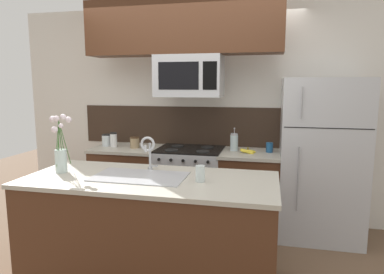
% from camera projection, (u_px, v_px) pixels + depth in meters
% --- Properties ---
extents(ground_plane, '(10.00, 10.00, 0.00)m').
position_uv_depth(ground_plane, '(168.00, 261.00, 3.26)').
color(ground_plane, brown).
extents(rear_partition, '(5.20, 0.10, 2.60)m').
position_uv_depth(rear_partition, '(220.00, 114.00, 4.23)').
color(rear_partition, silver).
rests_on(rear_partition, ground).
extents(splash_band, '(2.96, 0.01, 0.48)m').
position_uv_depth(splash_band, '(196.00, 126.00, 4.26)').
color(splash_band, '#332319').
rests_on(splash_band, rear_partition).
extents(back_counter_left, '(0.81, 0.65, 0.91)m').
position_uv_depth(back_counter_left, '(129.00, 183.00, 4.22)').
color(back_counter_left, '#4C2B19').
rests_on(back_counter_left, ground).
extents(back_counter_right, '(0.67, 0.65, 0.91)m').
position_uv_depth(back_counter_right, '(250.00, 191.00, 3.90)').
color(back_counter_right, '#4C2B19').
rests_on(back_counter_right, ground).
extents(stove_range, '(0.76, 0.64, 0.93)m').
position_uv_depth(stove_range, '(190.00, 187.00, 4.05)').
color(stove_range, '#B7BABF').
rests_on(stove_range, ground).
extents(microwave, '(0.74, 0.40, 0.46)m').
position_uv_depth(microwave, '(189.00, 76.00, 3.84)').
color(microwave, '#B7BABF').
extents(upper_cabinet_band, '(2.18, 0.34, 0.60)m').
position_uv_depth(upper_cabinet_band, '(182.00, 27.00, 3.75)').
color(upper_cabinet_band, '#4C2B19').
extents(refrigerator, '(0.86, 0.74, 1.73)m').
position_uv_depth(refrigerator, '(321.00, 159.00, 3.69)').
color(refrigerator, '#B7BABF').
rests_on(refrigerator, ground).
extents(storage_jar_tall, '(0.11, 0.11, 0.15)m').
position_uv_depth(storage_jar_tall, '(106.00, 140.00, 4.22)').
color(storage_jar_tall, silver).
rests_on(storage_jar_tall, back_counter_left).
extents(storage_jar_medium, '(0.08, 0.08, 0.18)m').
position_uv_depth(storage_jar_medium, '(114.00, 140.00, 4.16)').
color(storage_jar_medium, silver).
rests_on(storage_jar_medium, back_counter_left).
extents(storage_jar_short, '(0.11, 0.11, 0.13)m').
position_uv_depth(storage_jar_short, '(135.00, 143.00, 4.09)').
color(storage_jar_short, '#997F5B').
rests_on(storage_jar_short, back_counter_left).
extents(banana_bunch, '(0.19, 0.12, 0.08)m').
position_uv_depth(banana_bunch, '(248.00, 151.00, 3.78)').
color(banana_bunch, yellow).
rests_on(banana_bunch, back_counter_right).
extents(french_press, '(0.09, 0.09, 0.27)m').
position_uv_depth(french_press, '(234.00, 142.00, 3.92)').
color(french_press, silver).
rests_on(french_press, back_counter_right).
extents(coffee_tin, '(0.08, 0.08, 0.11)m').
position_uv_depth(coffee_tin, '(269.00, 147.00, 3.83)').
color(coffee_tin, '#1E5184').
rests_on(coffee_tin, back_counter_right).
extents(island_counter, '(2.06, 0.89, 0.91)m').
position_uv_depth(island_counter, '(151.00, 230.00, 2.86)').
color(island_counter, '#4C2B19').
rests_on(island_counter, ground).
extents(kitchen_sink, '(0.76, 0.44, 0.16)m').
position_uv_depth(kitchen_sink, '(140.00, 185.00, 2.82)').
color(kitchen_sink, '#ADAFB5').
rests_on(kitchen_sink, island_counter).
extents(sink_faucet, '(0.14, 0.14, 0.31)m').
position_uv_depth(sink_faucet, '(148.00, 148.00, 2.99)').
color(sink_faucet, '#B7BABF').
rests_on(sink_faucet, island_counter).
extents(drinking_glass, '(0.07, 0.07, 0.13)m').
position_uv_depth(drinking_glass, '(200.00, 174.00, 2.67)').
color(drinking_glass, silver).
rests_on(drinking_glass, island_counter).
extents(flower_vase, '(0.19, 0.21, 0.50)m').
position_uv_depth(flower_vase, '(61.00, 152.00, 2.94)').
color(flower_vase, silver).
rests_on(flower_vase, island_counter).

